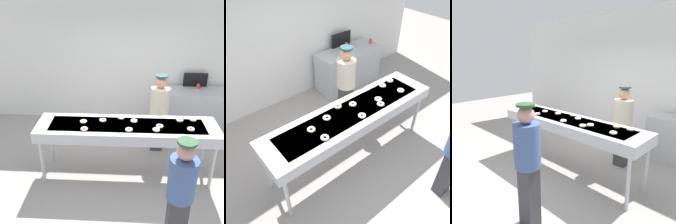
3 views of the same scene
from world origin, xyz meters
TOP-DOWN VIEW (x-y plane):
  - ground_plane at (0.00, 0.00)m, footprint 16.00×16.00m
  - back_wall at (0.00, 2.31)m, footprint 8.00×0.12m
  - fryer_conveyor at (0.00, 0.00)m, footprint 2.99×0.75m
  - sugar_donut_0 at (1.01, -0.12)m, footprint 0.15×0.15m
  - sugar_donut_1 at (-0.73, 0.04)m, footprint 0.17×0.17m
  - sugar_donut_2 at (-0.68, -0.20)m, footprint 0.17×0.17m
  - sugar_donut_3 at (0.89, 0.18)m, footprint 0.17×0.17m
  - sugar_donut_4 at (0.12, 0.11)m, footprint 0.14×0.14m
  - sugar_donut_5 at (0.53, -0.05)m, footprint 0.15×0.15m
  - sugar_donut_6 at (1.12, 0.21)m, footprint 0.15×0.15m
  - sugar_donut_7 at (-0.10, 0.22)m, footprint 0.17×0.17m
  - sugar_donut_8 at (0.03, -0.19)m, footprint 0.15×0.15m
  - sugar_donut_9 at (0.46, -0.17)m, footprint 0.13×0.13m
  - sugar_donut_10 at (-0.41, 0.11)m, footprint 0.17×0.17m
  - worker_baker at (0.62, 0.86)m, footprint 0.36×0.36m
  - customer_waiting at (0.63, -1.42)m, footprint 0.33×0.33m

SIDE VIEW (x-z plane):
  - ground_plane at x=0.00m, z-range 0.00..0.00m
  - customer_waiting at x=0.63m, z-range 0.10..1.72m
  - worker_baker at x=0.62m, z-range 0.12..1.72m
  - fryer_conveyor at x=0.00m, z-range 0.42..1.43m
  - sugar_donut_0 at x=1.01m, z-range 1.02..1.05m
  - sugar_donut_1 at x=-0.73m, z-range 1.02..1.05m
  - sugar_donut_2 at x=-0.68m, z-range 1.02..1.05m
  - sugar_donut_3 at x=0.89m, z-range 1.02..1.05m
  - sugar_donut_4 at x=0.12m, z-range 1.02..1.05m
  - sugar_donut_5 at x=0.53m, z-range 1.02..1.05m
  - sugar_donut_6 at x=1.12m, z-range 1.02..1.05m
  - sugar_donut_7 at x=-0.10m, z-range 1.02..1.05m
  - sugar_donut_8 at x=0.03m, z-range 1.02..1.05m
  - sugar_donut_9 at x=0.46m, z-range 1.02..1.05m
  - sugar_donut_10 at x=-0.41m, z-range 1.02..1.05m
  - back_wall at x=0.00m, z-range 0.00..3.26m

